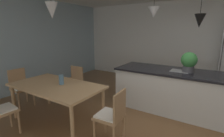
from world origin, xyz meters
The scene contains 13 objects.
ground_plane centered at (0.00, 0.00, -0.02)m, with size 10.00×8.40×0.04m, color brown.
wall_back_kitchen centered at (0.00, 3.26, 1.35)m, with size 10.00×0.12×2.70m, color white.
window_wall_left_glazing centered at (-4.06, 0.00, 1.35)m, with size 0.06×8.40×2.70m, color #9EB7C6.
dining_table centered at (-1.89, -0.70, 0.67)m, with size 1.77×0.96×0.73m.
chair_window_end centered at (-3.15, -0.70, 0.47)m, with size 0.43×0.43×0.87m.
chair_kitchen_end centered at (-0.64, -0.70, 0.47)m, with size 0.43×0.43×0.87m.
chair_far_left centered at (-2.29, 0.15, 0.47)m, with size 0.41×0.41×0.87m.
kitchen_island centered at (-0.18, 0.97, 0.46)m, with size 2.31×0.95×0.91m.
pendant_over_table centered at (-1.85, -0.70, 2.07)m, with size 0.21×0.21×0.77m.
pendant_over_island_main centered at (-0.63, 0.97, 2.13)m, with size 0.24×0.24×0.68m.
pendant_over_island_aux centered at (0.27, 0.97, 1.92)m, with size 0.20×0.20×0.91m.
potted_plant_on_island centered at (0.16, 0.97, 1.13)m, with size 0.31×0.31×0.42m.
vase_on_dining_table centered at (-1.82, -0.62, 0.83)m, with size 0.09×0.09×0.19m.
Camera 1 is at (0.60, -2.66, 1.73)m, focal length 26.55 mm.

